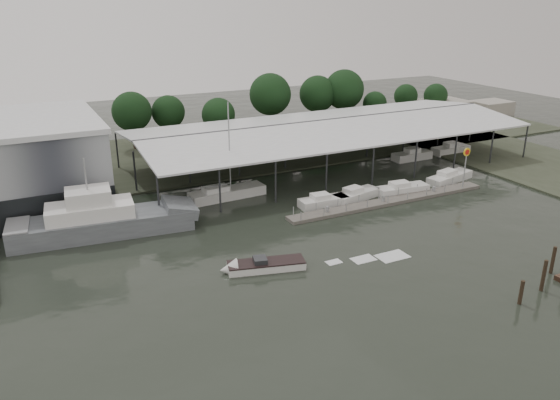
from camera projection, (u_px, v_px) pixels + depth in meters
name	position (u px, v px, depth m)	size (l,w,h in m)	color
ground	(328.00, 260.00, 52.65)	(200.00, 200.00, 0.00)	#222820
land_strip_far	(192.00, 155.00, 87.79)	(140.00, 30.00, 0.30)	#3C4232
land_strip_east	(555.00, 170.00, 79.99)	(20.00, 60.00, 0.30)	#3C4232
covered_boat_shed	(329.00, 124.00, 81.15)	(58.24, 24.00, 6.96)	silver
floating_dock	(390.00, 201.00, 67.29)	(28.00, 2.00, 1.40)	#646158
shell_fuel_sign	(466.00, 160.00, 71.06)	(1.10, 0.18, 5.55)	gray
distant_commercial_buildings	(457.00, 109.00, 114.36)	(22.00, 8.00, 4.00)	gray
grey_trawler	(104.00, 220.00, 57.97)	(19.75, 6.85, 8.84)	slate
white_sailboat	(226.00, 193.00, 68.71)	(9.94, 3.20, 12.33)	silver
speedboat_underway	(259.00, 266.00, 50.56)	(18.57, 6.44, 2.00)	silver
moored_cruiser_0	(323.00, 201.00, 66.08)	(6.23, 2.51, 1.70)	silver
moored_cruiser_1	(356.00, 195.00, 68.31)	(6.92, 3.56, 1.70)	silver
moored_cruiser_2	(402.00, 189.00, 70.33)	(7.16, 2.79, 1.70)	silver
moored_cruiser_3	(449.00, 177.00, 75.01)	(8.12, 3.94, 1.70)	silver
horizon_tree_line	(289.00, 99.00, 99.48)	(67.27, 11.26, 11.28)	black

